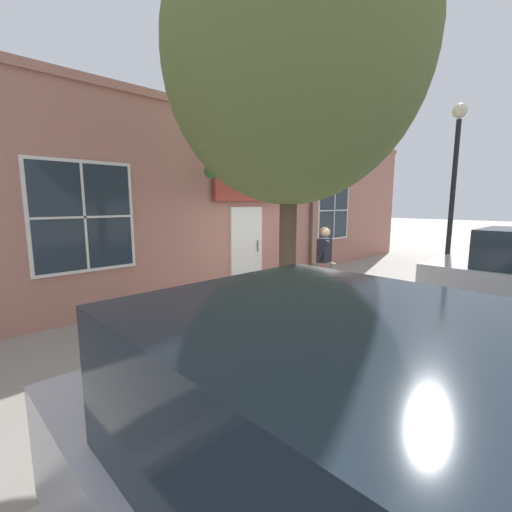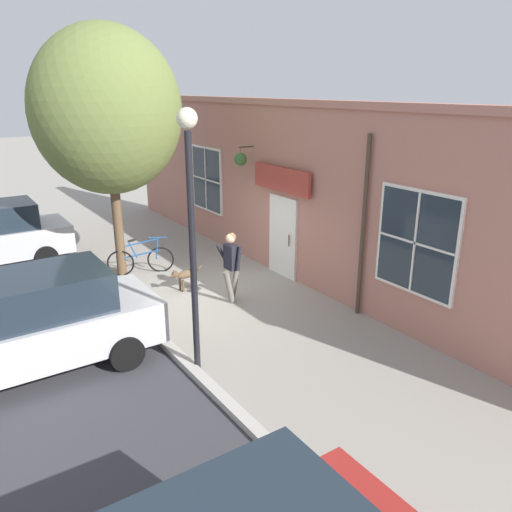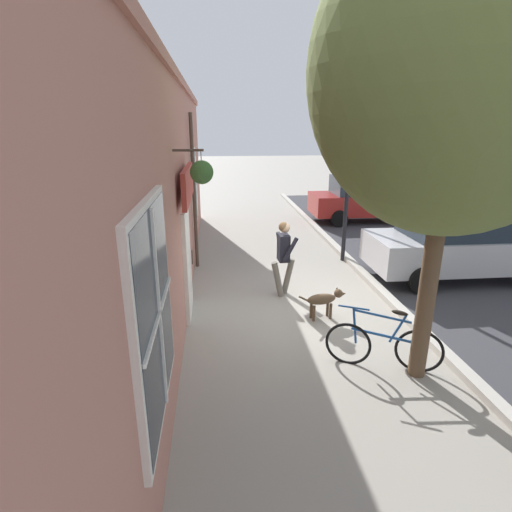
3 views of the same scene
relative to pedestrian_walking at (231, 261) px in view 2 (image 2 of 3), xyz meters
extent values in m
plane|color=gray|center=(0.18, -0.88, -0.98)|extent=(90.00, 90.00, 0.00)
cube|color=#B2ADA3|center=(2.18, -0.88, -0.92)|extent=(0.20, 28.00, 0.12)
cube|color=#B27566|center=(-2.17, -0.88, 1.16)|extent=(0.30, 18.00, 4.29)
cube|color=#B27566|center=(-2.17, -0.88, 3.39)|extent=(0.42, 18.00, 0.16)
cube|color=white|center=(-2.00, -0.71, 0.07)|extent=(0.10, 1.10, 2.10)
cube|color=#232D38|center=(-1.97, -0.71, 0.02)|extent=(0.03, 0.90, 1.90)
cylinder|color=#47382D|center=(-1.91, -0.36, 0.07)|extent=(0.03, 0.03, 0.30)
cube|color=#AD3D33|center=(-1.90, -0.71, 1.57)|extent=(0.08, 2.20, 0.60)
cylinder|color=#47382D|center=(-1.94, 2.10, 0.95)|extent=(0.09, 0.09, 3.86)
cylinder|color=#47382D|center=(-1.78, -2.11, 2.23)|extent=(0.44, 0.04, 0.04)
cylinder|color=#47382D|center=(-1.60, -2.11, 2.05)|extent=(0.01, 0.01, 0.34)
cone|color=#2D2823|center=(-1.60, -2.11, 1.83)|extent=(0.32, 0.32, 0.18)
sphere|color=#3D6B33|center=(-1.60, -2.11, 1.92)|extent=(0.34, 0.34, 0.34)
cube|color=white|center=(-2.00, -4.72, 0.97)|extent=(0.08, 1.82, 2.02)
cube|color=#232D38|center=(-1.97, -4.72, 0.97)|extent=(0.03, 1.70, 1.90)
cube|color=white|center=(-1.95, -4.72, 0.97)|extent=(0.04, 0.04, 1.90)
cube|color=white|center=(-1.95, -4.72, 0.97)|extent=(0.04, 1.70, 0.04)
cube|color=white|center=(-2.00, 3.42, 0.97)|extent=(0.08, 1.82, 2.02)
cube|color=#232D38|center=(-1.97, 3.42, 0.97)|extent=(0.03, 1.70, 1.90)
cube|color=white|center=(-1.95, 3.42, 0.97)|extent=(0.04, 0.04, 1.90)
cube|color=white|center=(-1.95, 3.42, 0.97)|extent=(0.04, 1.70, 0.04)
cylinder|color=#6B665B|center=(0.12, 0.09, -0.58)|extent=(0.30, 0.14, 0.80)
cylinder|color=#6B665B|center=(-0.13, -0.09, -0.58)|extent=(0.30, 0.14, 0.80)
cube|color=black|center=(0.00, 0.00, 0.10)|extent=(0.24, 0.35, 0.58)
sphere|color=tan|center=(0.02, 0.00, 0.53)|extent=(0.22, 0.22, 0.22)
sphere|color=brown|center=(-0.01, 0.00, 0.56)|extent=(0.21, 0.21, 0.21)
cylinder|color=black|center=(-0.05, 0.23, 0.11)|extent=(0.17, 0.09, 0.57)
cylinder|color=black|center=(0.11, -0.23, 0.13)|extent=(0.33, 0.10, 0.52)
ellipsoid|color=brown|center=(0.54, -1.21, -0.58)|extent=(0.60, 0.32, 0.20)
cylinder|color=brown|center=(0.70, -1.12, -0.82)|extent=(0.06, 0.06, 0.31)
cylinder|color=brown|center=(0.72, -1.25, -0.82)|extent=(0.06, 0.06, 0.31)
cylinder|color=brown|center=(0.36, -1.17, -0.82)|extent=(0.06, 0.06, 0.31)
cylinder|color=brown|center=(0.38, -1.31, -0.82)|extent=(0.06, 0.06, 0.31)
sphere|color=brown|center=(0.88, -1.15, -0.50)|extent=(0.17, 0.17, 0.17)
cone|color=brown|center=(0.99, -1.14, -0.52)|extent=(0.11, 0.11, 0.09)
cone|color=brown|center=(0.86, -1.11, -0.42)|extent=(0.06, 0.06, 0.07)
cone|color=brown|center=(0.88, -1.20, -0.42)|extent=(0.06, 0.06, 0.07)
cylinder|color=brown|center=(0.18, -1.27, -0.53)|extent=(0.21, 0.07, 0.14)
cylinder|color=brown|center=(1.50, -3.14, 0.47)|extent=(0.24, 0.24, 2.90)
ellipsoid|color=olive|center=(1.50, -3.14, 3.19)|extent=(3.62, 3.26, 3.98)
sphere|color=olive|center=(1.08, -2.85, 2.55)|extent=(1.76, 1.76, 1.76)
torus|color=black|center=(0.56, -2.75, -0.65)|extent=(0.65, 0.35, 0.70)
torus|color=black|center=(1.55, -3.06, -0.65)|extent=(0.65, 0.35, 0.70)
cylinder|color=#1E4C8C|center=(1.05, -2.90, -0.45)|extent=(0.95, 0.33, 0.19)
cylinder|color=#1E4C8C|center=(1.23, -2.96, -0.31)|extent=(0.23, 0.10, 0.48)
cylinder|color=#1E4C8C|center=(1.00, -2.89, -0.13)|extent=(0.80, 0.28, 0.16)
cylinder|color=#1E4C8C|center=(0.63, -2.77, -0.33)|extent=(0.11, 0.07, 0.58)
cylinder|color=#1E4C8C|center=(0.60, -2.76, -0.03)|extent=(0.42, 0.23, 0.03)
ellipsoid|color=black|center=(1.23, -2.96, -0.05)|extent=(0.27, 0.17, 0.10)
cylinder|color=black|center=(3.04, -4.75, -0.67)|extent=(0.62, 0.18, 0.62)
cylinder|color=black|center=(3.03, -6.51, -0.67)|extent=(0.62, 0.18, 0.62)
cube|color=#B7B7BC|center=(4.39, 0.61, -0.29)|extent=(4.31, 1.78, 0.76)
cube|color=#1E2833|center=(4.18, 0.61, 0.43)|extent=(2.24, 1.56, 0.68)
cylinder|color=black|center=(3.07, 1.50, -0.67)|extent=(0.62, 0.18, 0.62)
cylinder|color=black|center=(3.06, -0.26, -0.67)|extent=(0.62, 0.18, 0.62)
cylinder|color=black|center=(2.05, 2.19, 1.07)|extent=(0.11, 0.11, 4.10)
sphere|color=beige|center=(2.05, 2.19, 3.29)|extent=(0.32, 0.32, 0.32)
camera|label=1|loc=(4.63, -6.86, 1.22)|focal=24.00mm
camera|label=2|loc=(5.50, 9.12, 3.74)|focal=35.00mm
camera|label=3|loc=(-1.42, -8.02, 2.55)|focal=28.00mm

